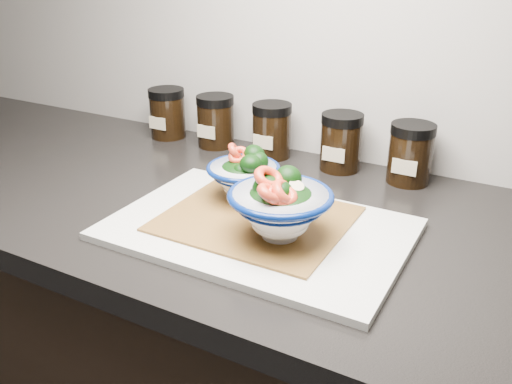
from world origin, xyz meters
The scene contains 10 objects.
countertop centered at (0.00, 1.45, 0.88)m, with size 3.50×0.60×0.04m, color black.
cutting_board centered at (0.10, 1.38, 0.91)m, with size 0.45×0.30×0.01m, color beige.
bamboo_mat centered at (0.09, 1.39, 0.91)m, with size 0.28×0.24×0.00m, color olive.
bowl_left centered at (0.04, 1.45, 0.96)m, with size 0.12×0.12×0.10m.
bowl_right centered at (0.15, 1.36, 0.96)m, with size 0.15×0.15×0.11m.
spice_jar_a centered at (-0.30, 1.69, 0.96)m, with size 0.08×0.08×0.11m.
spice_jar_b centered at (-0.17, 1.69, 0.96)m, with size 0.08×0.08×0.11m.
spice_jar_c centered at (-0.03, 1.69, 0.96)m, with size 0.08×0.08×0.11m.
spice_jar_d centered at (0.12, 1.69, 0.96)m, with size 0.08×0.08×0.11m.
spice_jar_e centered at (0.26, 1.69, 0.96)m, with size 0.08×0.08×0.11m.
Camera 1 is at (0.46, 0.73, 1.30)m, focal length 38.00 mm.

